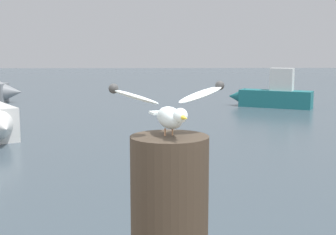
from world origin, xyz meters
The scene contains 3 objects.
mooring_post centered at (0.54, -0.45, 1.71)m, with size 0.36×0.36×0.84m, color #382D23.
seagull centered at (0.54, -0.45, 2.25)m, with size 0.54×0.39×0.25m.
boat_teal centered at (5.49, 17.99, 0.52)m, with size 3.59×2.32×1.69m.
Camera 1 is at (0.47, -2.62, 2.52)m, focal length 51.58 mm.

